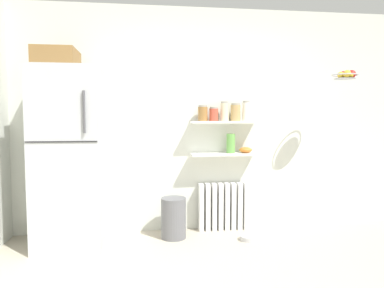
% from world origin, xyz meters
% --- Properties ---
extents(ground_plane, '(7.04, 7.04, 0.00)m').
position_xyz_m(ground_plane, '(0.00, 0.50, 0.00)').
color(ground_plane, '#B2A893').
extents(back_wall, '(7.04, 0.10, 2.60)m').
position_xyz_m(back_wall, '(0.00, 2.05, 1.30)').
color(back_wall, silver).
rests_on(back_wall, ground_plane).
extents(refrigerator, '(0.67, 0.72, 2.02)m').
position_xyz_m(refrigerator, '(-1.50, 1.66, 0.96)').
color(refrigerator, '#B7BABF').
rests_on(refrigerator, ground_plane).
extents(radiator, '(0.59, 0.12, 0.56)m').
position_xyz_m(radiator, '(0.20, 1.92, 0.28)').
color(radiator, white).
rests_on(radiator, ground_plane).
extents(wall_shelf_lower, '(0.78, 0.22, 0.02)m').
position_xyz_m(wall_shelf_lower, '(0.20, 1.89, 0.90)').
color(wall_shelf_lower, white).
extents(wall_shelf_upper, '(0.78, 0.22, 0.02)m').
position_xyz_m(wall_shelf_upper, '(0.20, 1.89, 1.28)').
color(wall_shelf_upper, white).
extents(storage_jar_0, '(0.11, 0.11, 0.18)m').
position_xyz_m(storage_jar_0, '(-0.06, 1.89, 1.38)').
color(storage_jar_0, olive).
rests_on(storage_jar_0, wall_shelf_upper).
extents(storage_jar_1, '(0.10, 0.10, 0.16)m').
position_xyz_m(storage_jar_1, '(0.07, 1.89, 1.37)').
color(storage_jar_1, '#C64C38').
rests_on(storage_jar_1, wall_shelf_upper).
extents(storage_jar_2, '(0.10, 0.10, 0.22)m').
position_xyz_m(storage_jar_2, '(0.20, 1.89, 1.40)').
color(storage_jar_2, beige).
rests_on(storage_jar_2, wall_shelf_upper).
extents(storage_jar_3, '(0.11, 0.11, 0.20)m').
position_xyz_m(storage_jar_3, '(0.33, 1.89, 1.39)').
color(storage_jar_3, tan).
rests_on(storage_jar_3, wall_shelf_upper).
extents(storage_jar_4, '(0.09, 0.09, 0.23)m').
position_xyz_m(storage_jar_4, '(0.46, 1.89, 1.41)').
color(storage_jar_4, silver).
rests_on(storage_jar_4, wall_shelf_upper).
extents(vase, '(0.10, 0.10, 0.23)m').
position_xyz_m(vase, '(0.28, 1.89, 1.03)').
color(vase, '#66A84C').
rests_on(vase, wall_shelf_lower).
extents(shelf_bowl, '(0.15, 0.15, 0.07)m').
position_xyz_m(shelf_bowl, '(0.45, 1.89, 0.95)').
color(shelf_bowl, orange).
rests_on(shelf_bowl, wall_shelf_lower).
extents(trash_bin, '(0.28, 0.28, 0.45)m').
position_xyz_m(trash_bin, '(-0.41, 1.70, 0.22)').
color(trash_bin, slate).
rests_on(trash_bin, ground_plane).
extents(pet_food_bowl, '(0.19, 0.19, 0.05)m').
position_xyz_m(pet_food_bowl, '(0.39, 1.52, 0.03)').
color(pet_food_bowl, '#B7B7BC').
rests_on(pet_food_bowl, ground_plane).
extents(hanging_fruit_basket, '(0.28, 0.28, 0.10)m').
position_xyz_m(hanging_fruit_basket, '(1.46, 1.51, 1.79)').
color(hanging_fruit_basket, '#B2B2B7').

